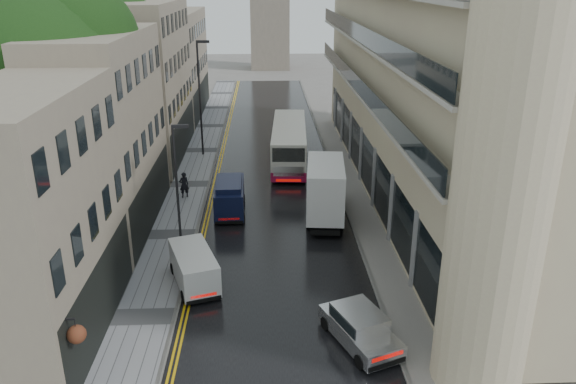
{
  "coord_description": "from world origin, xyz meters",
  "views": [
    {
      "loc": [
        -0.55,
        -9.97,
        13.8
      ],
      "look_at": [
        0.65,
        18.0,
        3.04
      ],
      "focal_mm": 35.0,
      "sensor_mm": 36.0,
      "label": 1
    }
  ],
  "objects_px": {
    "tree_far": "(110,84)",
    "white_lorry": "(309,199)",
    "lamp_post_near": "(178,196)",
    "navy_van": "(215,205)",
    "white_van": "(183,285)",
    "pedestrian": "(184,185)",
    "lamp_post_far": "(200,100)",
    "cream_bus": "(273,155)",
    "tree_near": "(41,114)",
    "silver_hatchback": "(361,352)"
  },
  "relations": [
    {
      "from": "white_lorry",
      "to": "cream_bus",
      "type": "bearing_deg",
      "value": 106.39
    },
    {
      "from": "tree_far",
      "to": "lamp_post_near",
      "type": "bearing_deg",
      "value": -66.79
    },
    {
      "from": "navy_van",
      "to": "pedestrian",
      "type": "xyz_separation_m",
      "value": [
        -2.37,
        3.97,
        -0.15
      ]
    },
    {
      "from": "tree_far",
      "to": "pedestrian",
      "type": "relative_size",
      "value": 7.2
    },
    {
      "from": "silver_hatchback",
      "to": "navy_van",
      "type": "xyz_separation_m",
      "value": [
        -6.47,
        13.74,
        0.38
      ]
    },
    {
      "from": "silver_hatchback",
      "to": "white_van",
      "type": "xyz_separation_m",
      "value": [
        -7.22,
        4.92,
        0.15
      ]
    },
    {
      "from": "white_van",
      "to": "lamp_post_far",
      "type": "xyz_separation_m",
      "value": [
        -1.37,
        22.45,
        3.76
      ]
    },
    {
      "from": "white_lorry",
      "to": "navy_van",
      "type": "bearing_deg",
      "value": 173.78
    },
    {
      "from": "white_van",
      "to": "lamp_post_far",
      "type": "distance_m",
      "value": 22.8
    },
    {
      "from": "tree_near",
      "to": "navy_van",
      "type": "relative_size",
      "value": 3.17
    },
    {
      "from": "white_van",
      "to": "navy_van",
      "type": "xyz_separation_m",
      "value": [
        0.74,
        8.83,
        0.23
      ]
    },
    {
      "from": "silver_hatchback",
      "to": "lamp_post_far",
      "type": "bearing_deg",
      "value": 85.48
    },
    {
      "from": "white_van",
      "to": "pedestrian",
      "type": "xyz_separation_m",
      "value": [
        -1.62,
        12.8,
        0.08
      ]
    },
    {
      "from": "white_lorry",
      "to": "lamp_post_far",
      "type": "distance_m",
      "value": 16.81
    },
    {
      "from": "cream_bus",
      "to": "white_lorry",
      "type": "xyz_separation_m",
      "value": [
        1.87,
        -9.63,
        0.34
      ]
    },
    {
      "from": "pedestrian",
      "to": "lamp_post_far",
      "type": "bearing_deg",
      "value": -114.53
    },
    {
      "from": "lamp_post_far",
      "to": "cream_bus",
      "type": "bearing_deg",
      "value": -41.1
    },
    {
      "from": "tree_far",
      "to": "lamp_post_far",
      "type": "height_order",
      "value": "tree_far"
    },
    {
      "from": "lamp_post_far",
      "to": "lamp_post_near",
      "type": "bearing_deg",
      "value": -86.87
    },
    {
      "from": "tree_near",
      "to": "white_lorry",
      "type": "relative_size",
      "value": 1.98
    },
    {
      "from": "tree_far",
      "to": "tree_near",
      "type": "bearing_deg",
      "value": -91.32
    },
    {
      "from": "tree_near",
      "to": "white_lorry",
      "type": "xyz_separation_m",
      "value": [
        14.41,
        -0.14,
        -5.08
      ]
    },
    {
      "from": "cream_bus",
      "to": "white_van",
      "type": "xyz_separation_m",
      "value": [
        -4.34,
        -17.33,
        -0.62
      ]
    },
    {
      "from": "silver_hatchback",
      "to": "white_van",
      "type": "distance_m",
      "value": 8.73
    },
    {
      "from": "silver_hatchback",
      "to": "cream_bus",
      "type": "bearing_deg",
      "value": 75.42
    },
    {
      "from": "tree_near",
      "to": "lamp_post_near",
      "type": "relative_size",
      "value": 1.94
    },
    {
      "from": "pedestrian",
      "to": "lamp_post_far",
      "type": "xyz_separation_m",
      "value": [
        0.25,
        9.65,
        3.68
      ]
    },
    {
      "from": "navy_van",
      "to": "lamp_post_far",
      "type": "bearing_deg",
      "value": 97.45
    },
    {
      "from": "navy_van",
      "to": "pedestrian",
      "type": "height_order",
      "value": "navy_van"
    },
    {
      "from": "white_lorry",
      "to": "silver_hatchback",
      "type": "distance_m",
      "value": 12.71
    },
    {
      "from": "tree_far",
      "to": "lamp_post_near",
      "type": "xyz_separation_m",
      "value": [
        7.31,
        -17.04,
        -2.54
      ]
    },
    {
      "from": "white_lorry",
      "to": "silver_hatchback",
      "type": "xyz_separation_m",
      "value": [
        1.01,
        -12.62,
        -1.11
      ]
    },
    {
      "from": "tree_far",
      "to": "white_lorry",
      "type": "height_order",
      "value": "tree_far"
    },
    {
      "from": "silver_hatchback",
      "to": "lamp_post_far",
      "type": "relative_size",
      "value": 0.43
    },
    {
      "from": "silver_hatchback",
      "to": "lamp_post_near",
      "type": "distance_m",
      "value": 12.07
    },
    {
      "from": "cream_bus",
      "to": "pedestrian",
      "type": "height_order",
      "value": "cream_bus"
    },
    {
      "from": "white_lorry",
      "to": "navy_van",
      "type": "relative_size",
      "value": 1.6
    },
    {
      "from": "cream_bus",
      "to": "lamp_post_far",
      "type": "xyz_separation_m",
      "value": [
        -5.71,
        5.11,
        3.14
      ]
    },
    {
      "from": "white_lorry",
      "to": "lamp_post_far",
      "type": "xyz_separation_m",
      "value": [
        -7.57,
        14.75,
        2.8
      ]
    },
    {
      "from": "white_lorry",
      "to": "lamp_post_near",
      "type": "xyz_separation_m",
      "value": [
        -6.8,
        -3.9,
        1.83
      ]
    },
    {
      "from": "tree_far",
      "to": "white_lorry",
      "type": "relative_size",
      "value": 1.78
    },
    {
      "from": "lamp_post_near",
      "to": "lamp_post_far",
      "type": "xyz_separation_m",
      "value": [
        -0.77,
        18.64,
        0.97
      ]
    },
    {
      "from": "white_lorry",
      "to": "pedestrian",
      "type": "relative_size",
      "value": 4.05
    },
    {
      "from": "tree_near",
      "to": "tree_far",
      "type": "bearing_deg",
      "value": 88.68
    },
    {
      "from": "tree_near",
      "to": "silver_hatchback",
      "type": "distance_m",
      "value": 20.95
    },
    {
      "from": "white_lorry",
      "to": "pedestrian",
      "type": "distance_m",
      "value": 9.38
    },
    {
      "from": "tree_far",
      "to": "navy_van",
      "type": "height_order",
      "value": "tree_far"
    },
    {
      "from": "tree_far",
      "to": "cream_bus",
      "type": "relative_size",
      "value": 1.13
    },
    {
      "from": "white_lorry",
      "to": "navy_van",
      "type": "height_order",
      "value": "white_lorry"
    },
    {
      "from": "tree_far",
      "to": "cream_bus",
      "type": "height_order",
      "value": "tree_far"
    }
  ]
}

